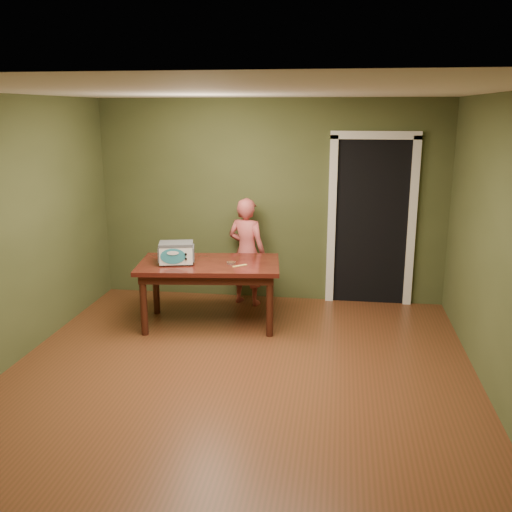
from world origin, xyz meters
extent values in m
plane|color=brown|center=(0.00, 0.00, 0.00)|extent=(5.00, 5.00, 0.00)
cube|color=#474F2A|center=(0.00, 2.50, 1.30)|extent=(4.50, 0.02, 2.60)
cube|color=#474F2A|center=(0.00, -2.50, 1.30)|extent=(4.50, 0.02, 2.60)
cube|color=#474F2A|center=(2.25, 0.00, 1.30)|extent=(0.02, 5.00, 2.60)
cube|color=white|center=(0.00, 0.00, 2.60)|extent=(4.50, 5.00, 0.02)
cube|color=black|center=(1.30, 2.80, 1.05)|extent=(0.90, 0.60, 2.10)
cube|color=black|center=(1.30, 2.48, 1.05)|extent=(0.90, 0.02, 2.10)
cube|color=white|center=(0.80, 2.47, 1.05)|extent=(0.10, 0.06, 2.20)
cube|color=white|center=(1.80, 2.47, 1.05)|extent=(0.10, 0.06, 2.20)
cube|color=white|center=(1.30, 2.47, 2.15)|extent=(1.10, 0.06, 0.10)
cube|color=black|center=(-0.57, 1.39, 0.72)|extent=(1.70, 1.09, 0.05)
cube|color=#34150D|center=(-0.57, 1.39, 0.65)|extent=(1.56, 0.95, 0.10)
cylinder|color=#34150D|center=(-1.22, 0.96, 0.35)|extent=(0.08, 0.08, 0.70)
cylinder|color=#34150D|center=(-1.30, 1.66, 0.35)|extent=(0.08, 0.08, 0.70)
cylinder|color=#34150D|center=(0.17, 1.13, 0.35)|extent=(0.08, 0.08, 0.70)
cylinder|color=#34150D|center=(0.09, 1.83, 0.35)|extent=(0.08, 0.08, 0.70)
cylinder|color=#4C4F54|center=(-1.05, 1.16, 0.76)|extent=(0.03, 0.03, 0.02)
cylinder|color=#4C4F54|center=(-1.09, 1.36, 0.76)|extent=(0.03, 0.03, 0.02)
cylinder|color=#4C4F54|center=(-0.75, 1.23, 0.76)|extent=(0.03, 0.03, 0.02)
cylinder|color=#4C4F54|center=(-0.80, 1.43, 0.76)|extent=(0.03, 0.03, 0.02)
cube|color=white|center=(-0.92, 1.30, 0.87)|extent=(0.42, 0.34, 0.21)
cube|color=#4C4F54|center=(-0.92, 1.30, 0.98)|extent=(0.43, 0.35, 0.03)
cube|color=#4C4F54|center=(-1.11, 1.25, 0.87)|extent=(0.07, 0.23, 0.16)
cube|color=#4C4F54|center=(-0.73, 1.34, 0.87)|extent=(0.07, 0.23, 0.16)
ellipsoid|color=teal|center=(-0.92, 1.16, 0.87)|extent=(0.27, 0.07, 0.18)
cylinder|color=black|center=(-0.78, 1.19, 0.89)|extent=(0.03, 0.02, 0.03)
cylinder|color=black|center=(-0.78, 1.19, 0.84)|extent=(0.02, 0.02, 0.02)
cylinder|color=silver|center=(-0.30, 1.38, 0.76)|extent=(0.10, 0.10, 0.02)
cylinder|color=#54351C|center=(-0.30, 1.38, 0.77)|extent=(0.09, 0.09, 0.01)
cube|color=#F4DB6A|center=(-0.19, 1.30, 0.75)|extent=(0.15, 0.14, 0.01)
imported|color=#C0504F|center=(-0.26, 2.20, 0.69)|extent=(0.58, 0.47, 1.38)
camera|label=1|loc=(0.89, -4.77, 2.45)|focal=40.00mm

